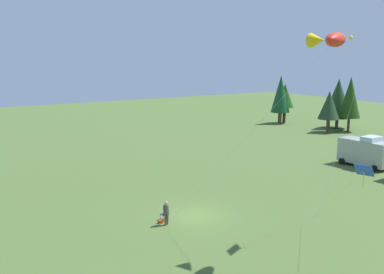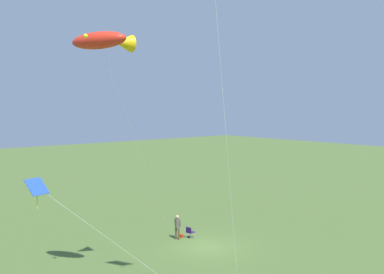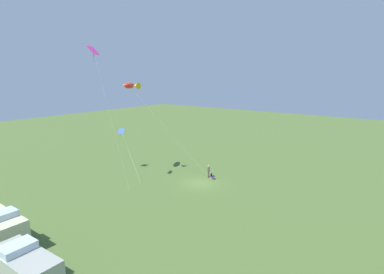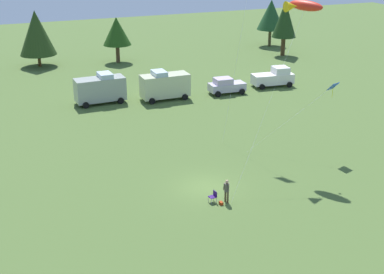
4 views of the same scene
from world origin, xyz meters
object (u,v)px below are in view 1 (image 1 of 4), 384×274
folding_chair (165,214)px  van_motorhome_grey (365,151)px  person_kite_flyer (166,211)px  backpack_on_grass (160,222)px  kite_large_fish (331,40)px  kite_diamond_blue (362,173)px

folding_chair → van_motorhome_grey: size_ratio=0.15×
person_kite_flyer → van_motorhome_grey: (-3.32, 25.81, 0.62)m
folding_chair → backpack_on_grass: bearing=113.4°
backpack_on_grass → kite_large_fish: size_ratio=0.02×
kite_large_fish → kite_diamond_blue: 7.46m
person_kite_flyer → backpack_on_grass: 1.06m
person_kite_flyer → kite_diamond_blue: kite_diamond_blue is taller
van_motorhome_grey → backpack_on_grass: bearing=-86.6°
van_motorhome_grey → person_kite_flyer: bearing=-85.5°
person_kite_flyer → kite_large_fish: bearing=-171.0°
folding_chair → kite_diamond_blue: bearing=-167.0°
folding_chair → kite_large_fish: bearing=-158.7°
person_kite_flyer → backpack_on_grass: size_ratio=5.44×
backpack_on_grass → van_motorhome_grey: size_ratio=0.06×
person_kite_flyer → van_motorhome_grey: 26.03m
backpack_on_grass → kite_diamond_blue: kite_diamond_blue is taller
van_motorhome_grey → folding_chair: bearing=-87.2°
person_kite_flyer → kite_diamond_blue: bearing=179.5°
van_motorhome_grey → kite_large_fish: kite_large_fish is taller
kite_large_fish → kite_diamond_blue: bearing=-10.6°
backpack_on_grass → van_motorhome_grey: (-2.82, 26.00, 1.53)m
person_kite_flyer → kite_large_fish: size_ratio=0.13×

